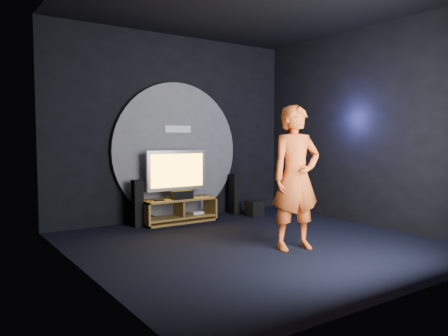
% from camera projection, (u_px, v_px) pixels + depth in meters
% --- Properties ---
extents(floor, '(5.00, 5.00, 0.00)m').
position_uv_depth(floor, '(256.00, 243.00, 6.43)').
color(floor, black).
rests_on(floor, ground).
extents(back_wall, '(5.00, 0.04, 3.50)m').
position_uv_depth(back_wall, '(175.00, 128.00, 8.37)').
color(back_wall, black).
rests_on(back_wall, ground).
extents(front_wall, '(5.00, 0.04, 3.50)m').
position_uv_depth(front_wall, '(416.00, 118.00, 4.25)').
color(front_wall, black).
rests_on(front_wall, ground).
extents(left_wall, '(0.04, 5.00, 3.50)m').
position_uv_depth(left_wall, '(82.00, 121.00, 4.91)').
color(left_wall, black).
rests_on(left_wall, ground).
extents(right_wall, '(0.04, 5.00, 3.50)m').
position_uv_depth(right_wall, '(367.00, 127.00, 7.72)').
color(right_wall, black).
rests_on(right_wall, ground).
extents(ceiling, '(5.00, 5.00, 0.01)m').
position_uv_depth(ceiling, '(257.00, 0.00, 6.19)').
color(ceiling, black).
rests_on(ceiling, back_wall).
extents(wall_disc_panel, '(2.60, 0.11, 2.60)m').
position_uv_depth(wall_disc_panel, '(177.00, 151.00, 8.36)').
color(wall_disc_panel, '#515156').
rests_on(wall_disc_panel, ground).
extents(media_console, '(1.40, 0.45, 0.45)m').
position_uv_depth(media_console, '(179.00, 212.00, 8.02)').
color(media_console, olive).
rests_on(media_console, ground).
extents(tv, '(1.19, 0.22, 0.88)m').
position_uv_depth(tv, '(177.00, 172.00, 8.02)').
color(tv, silver).
rests_on(tv, media_console).
extents(center_speaker, '(0.40, 0.15, 0.15)m').
position_uv_depth(center_speaker, '(182.00, 195.00, 7.89)').
color(center_speaker, black).
rests_on(center_speaker, media_console).
extents(remote, '(0.18, 0.05, 0.02)m').
position_uv_depth(remote, '(159.00, 200.00, 7.64)').
color(remote, black).
rests_on(remote, media_console).
extents(tower_speaker_left, '(0.16, 0.18, 0.82)m').
position_uv_depth(tower_speaker_left, '(137.00, 203.00, 7.62)').
color(tower_speaker_left, black).
rests_on(tower_speaker_left, ground).
extents(tower_speaker_right, '(0.16, 0.18, 0.82)m').
position_uv_depth(tower_speaker_right, '(235.00, 194.00, 8.93)').
color(tower_speaker_right, black).
rests_on(tower_speaker_right, ground).
extents(subwoofer, '(0.28, 0.28, 0.31)m').
position_uv_depth(subwoofer, '(254.00, 208.00, 8.65)').
color(subwoofer, black).
rests_on(subwoofer, ground).
extents(player, '(0.82, 0.63, 2.01)m').
position_uv_depth(player, '(296.00, 178.00, 6.06)').
color(player, '#CA4D1B').
rests_on(player, ground).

